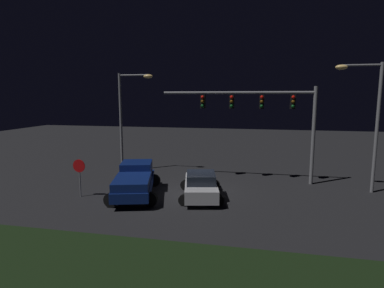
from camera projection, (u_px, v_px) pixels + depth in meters
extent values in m
plane|color=black|center=(200.00, 193.00, 19.45)|extent=(80.00, 80.00, 0.00)
cube|color=black|center=(142.00, 284.00, 9.85)|extent=(24.57, 5.96, 0.10)
cube|color=navy|center=(135.00, 185.00, 18.73)|extent=(3.37, 5.74, 0.55)
cube|color=navy|center=(137.00, 169.00, 19.80)|extent=(2.28, 2.32, 0.85)
cube|color=black|center=(137.00, 167.00, 19.78)|extent=(2.10, 1.94, 0.51)
cube|color=navy|center=(132.00, 181.00, 17.59)|extent=(2.66, 3.43, 0.45)
cylinder|color=black|center=(122.00, 181.00, 20.62)|extent=(0.80, 0.22, 0.80)
cylinder|color=black|center=(154.00, 180.00, 20.75)|extent=(0.80, 0.22, 0.80)
cylinder|color=black|center=(111.00, 200.00, 16.79)|extent=(0.80, 0.22, 0.80)
cylinder|color=black|center=(150.00, 199.00, 16.91)|extent=(0.80, 0.22, 0.80)
cube|color=#B7B7BC|center=(201.00, 187.00, 18.47)|extent=(2.67, 4.68, 0.70)
cube|color=black|center=(201.00, 178.00, 18.13)|extent=(1.98, 2.29, 0.55)
cylinder|color=black|center=(186.00, 185.00, 19.99)|extent=(0.64, 0.22, 0.64)
cylinder|color=black|center=(215.00, 185.00, 19.99)|extent=(0.64, 0.22, 0.64)
cylinder|color=black|center=(184.00, 200.00, 17.03)|extent=(0.64, 0.22, 0.64)
cylinder|color=black|center=(219.00, 200.00, 17.03)|extent=(0.64, 0.22, 0.64)
cylinder|color=slate|center=(313.00, 136.00, 20.90)|extent=(0.24, 0.24, 6.50)
cylinder|color=slate|center=(236.00, 93.00, 21.53)|extent=(10.20, 0.18, 0.18)
cube|color=black|center=(293.00, 102.00, 20.86)|extent=(0.32, 0.44, 0.95)
sphere|color=red|center=(293.00, 97.00, 20.59)|extent=(0.22, 0.22, 0.22)
sphere|color=#59380A|center=(293.00, 102.00, 20.64)|extent=(0.22, 0.22, 0.22)
sphere|color=#0C4719|center=(293.00, 106.00, 20.68)|extent=(0.22, 0.22, 0.22)
cube|color=black|center=(262.00, 102.00, 21.27)|extent=(0.32, 0.44, 0.95)
sphere|color=red|center=(262.00, 97.00, 21.00)|extent=(0.22, 0.22, 0.22)
sphere|color=#59380A|center=(262.00, 102.00, 21.05)|extent=(0.22, 0.22, 0.22)
sphere|color=#0C4719|center=(262.00, 106.00, 21.09)|extent=(0.22, 0.22, 0.22)
cube|color=black|center=(232.00, 102.00, 21.68)|extent=(0.32, 0.44, 0.95)
sphere|color=red|center=(232.00, 97.00, 21.41)|extent=(0.22, 0.22, 0.22)
sphere|color=#59380A|center=(231.00, 102.00, 21.45)|extent=(0.22, 0.22, 0.22)
sphere|color=#0C4719|center=(231.00, 106.00, 21.50)|extent=(0.22, 0.22, 0.22)
cube|color=black|center=(203.00, 101.00, 22.08)|extent=(0.32, 0.44, 0.95)
sphere|color=red|center=(202.00, 97.00, 21.82)|extent=(0.22, 0.22, 0.22)
sphere|color=#59380A|center=(202.00, 101.00, 21.86)|extent=(0.22, 0.22, 0.22)
sphere|color=#0C4719|center=(202.00, 106.00, 21.91)|extent=(0.22, 0.22, 0.22)
cylinder|color=slate|center=(121.00, 123.00, 24.56)|extent=(0.20, 0.20, 7.58)
cylinder|color=slate|center=(134.00, 75.00, 23.79)|extent=(2.29, 0.12, 0.12)
ellipsoid|color=#F9CC72|center=(148.00, 76.00, 23.57)|extent=(0.70, 0.44, 0.30)
cylinder|color=slate|center=(377.00, 129.00, 18.95)|extent=(0.20, 0.20, 7.81)
cylinder|color=slate|center=(362.00, 65.00, 18.63)|extent=(2.21, 0.12, 0.12)
ellipsoid|color=#F9CC72|center=(341.00, 67.00, 18.86)|extent=(0.70, 0.44, 0.30)
cylinder|color=slate|center=(80.00, 178.00, 18.53)|extent=(0.07, 0.07, 2.20)
cylinder|color=#B20C0F|center=(79.00, 166.00, 18.39)|extent=(0.76, 0.03, 0.76)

